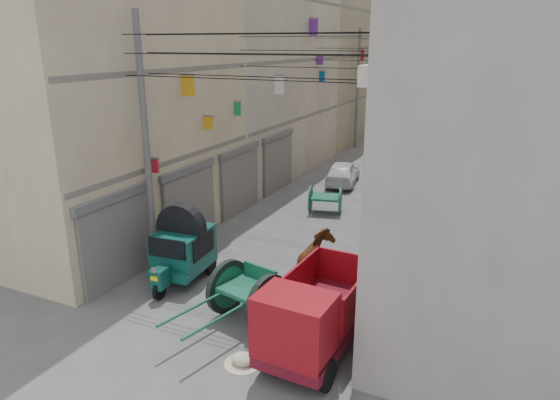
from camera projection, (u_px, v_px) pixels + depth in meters
The scene contains 17 objects.
building_row_left at pixel (329, 51), 40.46m from camera, with size 8.00×62.00×14.00m.
building_row_right at pixel (550, 52), 33.96m from camera, with size 8.00×62.00×14.00m.
end_cap_building at pixel (471, 47), 64.69m from camera, with size 22.00×10.00×13.00m, color gray.
shutters_left at pixel (218, 190), 19.82m from camera, with size 0.18×14.40×2.88m.
signboards at pixel (387, 112), 27.38m from camera, with size 8.22×40.52×5.67m.
ac_units at pixel (406, 28), 12.61m from camera, with size 0.70×6.55×3.35m.
utility_poles at pixel (363, 112), 23.18m from camera, with size 7.40×22.20×8.00m.
overhead_cables at pixel (349, 51), 20.11m from camera, with size 7.40×22.52×1.12m.
auto_rickshaw at pixel (183, 246), 15.32m from camera, with size 1.69×2.73×1.88m.
tonga_cart at pixel (247, 293), 13.10m from camera, with size 2.01×3.55×1.51m.
mini_truck at pixel (311, 322), 11.36m from camera, with size 1.82×3.77×2.08m.
second_cart at pixel (325, 199), 21.53m from camera, with size 1.61×1.49×1.20m.
feed_sack at pixel (243, 359), 11.46m from camera, with size 0.54×0.43×0.27m, color beige.
horse at pixel (315, 262), 14.88m from camera, with size 0.89×1.95×1.65m, color maroon.
distant_car_white at pixel (343, 172), 26.01m from camera, with size 1.45×3.61×1.23m, color silver.
distant_car_grey at pixel (451, 136), 36.33m from camera, with size 1.30×3.73×1.23m, color #545956.
distant_car_green at pixel (437, 121), 43.35m from camera, with size 1.52×3.75×1.09m, color #1F5C3B.
Camera 1 is at (6.44, -5.77, 7.08)m, focal length 32.00 mm.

